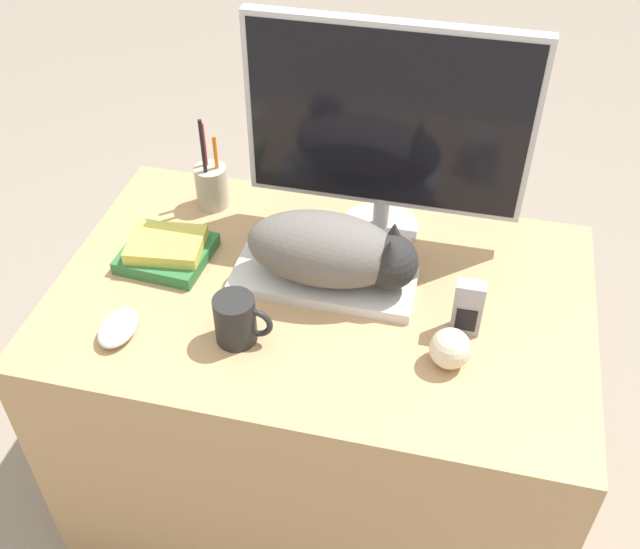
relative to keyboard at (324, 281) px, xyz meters
The scene contains 10 objects.
desk 0.37m from the keyboard, 91.99° to the right, with size 1.11×0.71×0.71m.
keyboard is the anchor object (origin of this frame).
cat 0.09m from the keyboard, ahead, with size 0.35×0.16×0.15m.
monitor 0.35m from the keyboard, 68.90° to the left, with size 0.59×0.17×0.49m.
computer_mouse 0.42m from the keyboard, 147.38° to the right, with size 0.07×0.11×0.03m.
coffee_mug 0.23m from the keyboard, 124.34° to the right, with size 0.11×0.08×0.10m.
pen_cup 0.39m from the keyboard, 145.42° to the left, with size 0.08×0.08×0.23m.
baseball 0.32m from the keyboard, 29.65° to the right, with size 0.08×0.08×0.08m.
phone 0.31m from the keyboard, 11.85° to the right, with size 0.06×0.03×0.12m.
book_stack 0.35m from the keyboard, behind, with size 0.19×0.18×0.06m.
Camera 1 is at (0.26, -0.75, 1.77)m, focal length 42.00 mm.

